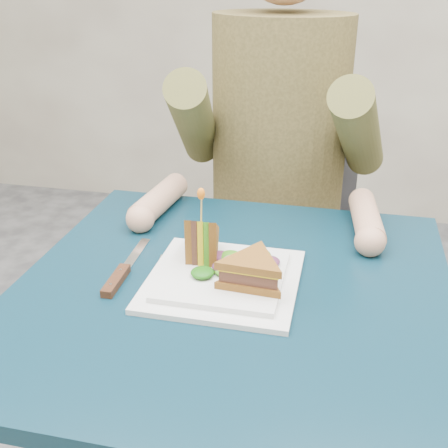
% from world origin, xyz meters
% --- Properties ---
extents(table, '(0.75, 0.75, 0.73)m').
position_xyz_m(table, '(0.00, 0.00, 0.65)').
color(table, '#08212F').
rests_on(table, ground).
extents(chair, '(0.42, 0.40, 0.93)m').
position_xyz_m(chair, '(0.00, 0.66, 0.54)').
color(chair, '#47474C').
rests_on(chair, ground).
extents(diner, '(0.54, 0.59, 0.74)m').
position_xyz_m(diner, '(-0.00, 0.55, 0.91)').
color(diner, brown).
rests_on(diner, chair).
extents(plate, '(0.26, 0.26, 0.02)m').
position_xyz_m(plate, '(-0.02, 0.01, 0.74)').
color(plate, white).
rests_on(plate, table).
extents(sandwich_flat, '(0.14, 0.14, 0.05)m').
position_xyz_m(sandwich_flat, '(0.04, -0.02, 0.78)').
color(sandwich_flat, brown).
rests_on(sandwich_flat, plate).
extents(sandwich_upright, '(0.08, 0.12, 0.12)m').
position_xyz_m(sandwich_upright, '(-0.07, 0.05, 0.78)').
color(sandwich_upright, brown).
rests_on(sandwich_upright, plate).
extents(fork, '(0.05, 0.18, 0.01)m').
position_xyz_m(fork, '(-0.13, -0.02, 0.73)').
color(fork, silver).
rests_on(fork, table).
extents(knife, '(0.03, 0.22, 0.02)m').
position_xyz_m(knife, '(-0.20, -0.02, 0.74)').
color(knife, silver).
rests_on(knife, table).
extents(toothpick, '(0.01, 0.01, 0.06)m').
position_xyz_m(toothpick, '(-0.07, 0.05, 0.85)').
color(toothpick, tan).
rests_on(toothpick, sandwich_upright).
extents(toothpick_frill, '(0.01, 0.01, 0.02)m').
position_xyz_m(toothpick_frill, '(-0.07, 0.05, 0.88)').
color(toothpick_frill, orange).
rests_on(toothpick_frill, sandwich_upright).
extents(lettuce_spill, '(0.15, 0.13, 0.02)m').
position_xyz_m(lettuce_spill, '(-0.01, 0.02, 0.76)').
color(lettuce_spill, '#337A14').
rests_on(lettuce_spill, plate).
extents(onion_ring, '(0.04, 0.04, 0.02)m').
position_xyz_m(onion_ring, '(-0.00, 0.01, 0.77)').
color(onion_ring, '#9E4C7A').
rests_on(onion_ring, plate).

